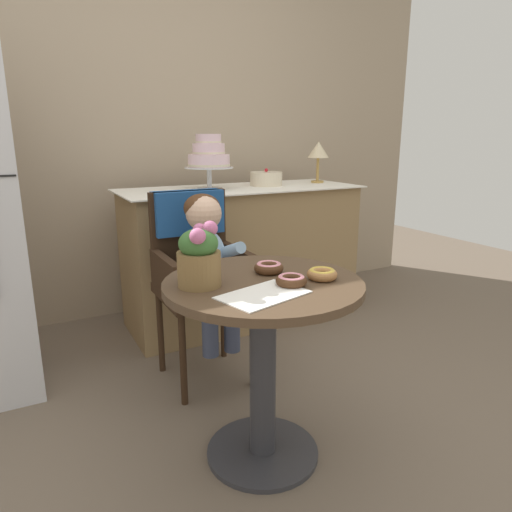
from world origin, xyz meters
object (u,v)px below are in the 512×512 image
donut_mid (291,280)px  wicker_chair (196,255)px  flower_vase (199,256)px  table_lamp (318,152)px  donut_side (269,267)px  seated_child (207,254)px  donut_front (322,274)px  round_layer_cake (266,179)px  cafe_table (263,335)px  tiered_cake_stand (209,156)px

donut_mid → wicker_chair: bearing=92.3°
flower_vase → table_lamp: (1.39, 1.29, 0.29)m
donut_side → donut_mid: bearing=-92.8°
seated_child → table_lamp: 1.44m
donut_front → round_layer_cake: (0.56, 1.42, 0.20)m
donut_side → table_lamp: (1.11, 1.26, 0.38)m
flower_vase → seated_child: bearing=65.9°
cafe_table → donut_side: size_ratio=6.47×
donut_front → round_layer_cake: 1.54m
cafe_table → seated_child: seated_child is taller
donut_front → donut_side: (-0.13, 0.16, 0.00)m
donut_side → tiered_cake_stand: bearing=77.9°
donut_side → donut_front: bearing=-51.1°
tiered_cake_stand → cafe_table: bearing=-104.2°
flower_vase → table_lamp: 1.92m
cafe_table → flower_vase: bearing=167.2°
seated_child → donut_mid: size_ratio=6.68×
seated_child → tiered_cake_stand: 0.87m
cafe_table → wicker_chair: (0.02, 0.76, 0.13)m
seated_child → donut_front: bearing=-75.9°
tiered_cake_stand → round_layer_cake: size_ratio=1.56×
flower_vase → round_layer_cake: bearing=52.9°
flower_vase → tiered_cake_stand: (0.55, 1.25, 0.27)m
donut_side → flower_vase: flower_vase is taller
donut_side → tiered_cake_stand: 1.30m
donut_front → seated_child: bearing=104.1°
flower_vase → round_layer_cake: (0.97, 1.29, 0.12)m
wicker_chair → table_lamp: size_ratio=3.35×
donut_front → flower_vase: 0.45m
donut_front → table_lamp: size_ratio=0.38×
wicker_chair → donut_mid: size_ratio=8.77×
seated_child → table_lamp: (1.15, 0.74, 0.44)m
wicker_chair → round_layer_cake: size_ratio=4.46×
wicker_chair → donut_front: wicker_chair is taller
seated_child → donut_side: 0.53m
donut_mid → flower_vase: 0.33m
tiered_cake_stand → table_lamp: tiered_cake_stand is taller
cafe_table → donut_front: (0.20, -0.08, 0.23)m
tiered_cake_stand → round_layer_cake: (0.42, 0.04, -0.16)m
seated_child → round_layer_cake: round_layer_cake is taller
seated_child → flower_vase: (-0.25, -0.55, 0.15)m
donut_front → donut_mid: 0.14m
wicker_chair → donut_front: 0.86m
table_lamp → flower_vase: bearing=-137.2°
donut_front → tiered_cake_stand: size_ratio=0.33×
seated_child → donut_mid: (0.03, -0.70, 0.06)m
donut_side → flower_vase: 0.30m
donut_mid → donut_side: (0.01, 0.17, 0.00)m
donut_mid → round_layer_cake: round_layer_cake is taller
cafe_table → seated_child: 0.62m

